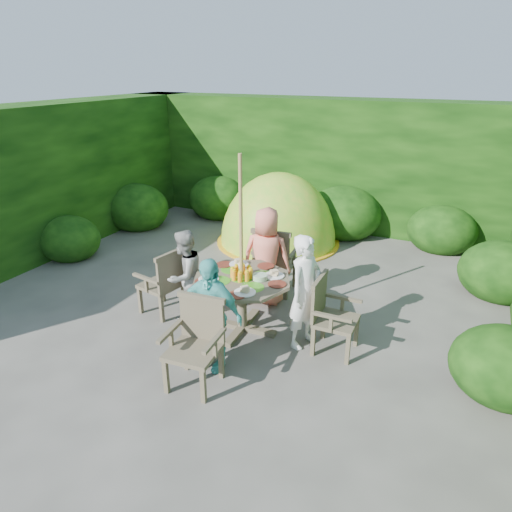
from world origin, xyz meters
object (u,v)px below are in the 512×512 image
at_px(patio_table, 242,286).
at_px(child_left, 185,276).
at_px(garden_chair_front, 196,341).
at_px(child_front, 210,314).
at_px(garden_chair_right, 330,314).
at_px(garden_chair_left, 165,281).
at_px(garden_chair_back, 274,260).
at_px(dome_tent, 278,242).
at_px(child_right, 305,292).
at_px(parasol_pole, 241,248).
at_px(child_back, 266,257).

relative_size(patio_table, child_left, 1.07).
xyz_separation_m(garden_chair_front, child_front, (-0.01, 0.30, 0.16)).
height_order(garden_chair_right, garden_chair_left, garden_chair_left).
xyz_separation_m(garden_chair_back, child_left, (-0.75, -1.13, 0.08)).
distance_m(child_front, dome_tent, 3.97).
bearing_deg(child_front, child_right, 47.78).
distance_m(parasol_pole, child_left, 0.94).
distance_m(garden_chair_right, garden_chair_front, 1.56).
height_order(child_left, child_front, child_front).
xyz_separation_m(patio_table, garden_chair_right, (1.10, 0.05, -0.14)).
height_order(patio_table, garden_chair_back, garden_chair_back).
bearing_deg(dome_tent, child_back, -66.37).
height_order(parasol_pole, garden_chair_right, parasol_pole).
bearing_deg(dome_tent, garden_chair_right, -52.79).
relative_size(patio_table, garden_chair_front, 1.42).
bearing_deg(garden_chair_back, dome_tent, -73.54).
height_order(garden_chair_right, child_left, child_left).
xyz_separation_m(garden_chair_back, child_back, (0.01, -0.29, 0.16)).
xyz_separation_m(garden_chair_right, child_right, (-0.30, -0.02, 0.22)).
xyz_separation_m(garden_chair_left, child_right, (1.90, 0.10, 0.22)).
relative_size(child_right, child_front, 1.07).
distance_m(patio_table, child_left, 0.80).
relative_size(parasol_pole, dome_tent, 0.84).
bearing_deg(child_right, dome_tent, 45.02).
relative_size(child_left, child_front, 0.94).
xyz_separation_m(garden_chair_back, dome_tent, (-0.76, 1.94, -0.52)).
bearing_deg(child_back, patio_table, 82.15).
xyz_separation_m(parasol_pole, garden_chair_front, (0.05, -1.10, -0.62)).
xyz_separation_m(child_back, dome_tent, (-0.77, 2.23, -0.68)).
relative_size(parasol_pole, child_left, 1.83).
height_order(parasol_pole, child_front, parasol_pole).
height_order(child_right, child_front, child_right).
relative_size(patio_table, dome_tent, 0.49).
bearing_deg(child_right, garden_chair_right, -70.20).
bearing_deg(garden_chair_left, dome_tent, -175.33).
relative_size(garden_chair_left, child_left, 0.73).
bearing_deg(child_right, child_back, 64.36).
bearing_deg(patio_table, parasol_pole, -164.63).
bearing_deg(child_left, child_back, 142.12).
height_order(garden_chair_right, dome_tent, dome_tent).
height_order(patio_table, garden_chair_front, garden_chair_front).
xyz_separation_m(garden_chair_right, child_left, (-1.90, -0.09, 0.14)).
xyz_separation_m(garden_chair_left, dome_tent, (0.29, 3.10, -0.47)).
bearing_deg(garden_chair_right, child_front, 127.75).
bearing_deg(parasol_pole, garden_chair_left, -176.55).
relative_size(garden_chair_left, garden_chair_back, 0.90).
xyz_separation_m(garden_chair_right, child_back, (-1.14, 0.75, 0.22)).
bearing_deg(child_back, parasol_pole, 81.85).
height_order(child_left, dome_tent, dome_tent).
distance_m(garden_chair_front, child_front, 0.34).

